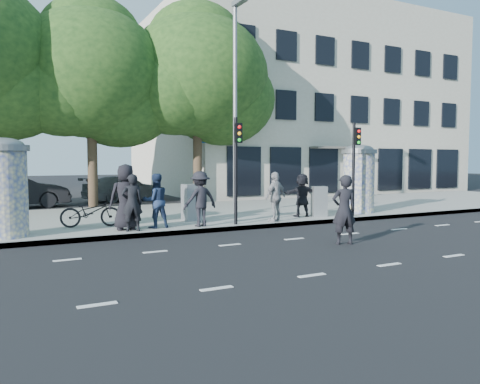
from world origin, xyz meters
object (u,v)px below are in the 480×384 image
ped_b (132,203)px  car_right (124,188)px  bicycle (91,212)px  cabinet_right (319,201)px  ped_f (302,195)px  ad_column_left (3,185)px  traffic_pole_far (355,159)px  ped_e (276,197)px  car_mid (14,191)px  ad_column_right (359,177)px  ped_c (156,201)px  street_lamp (236,92)px  man_road (344,210)px  ped_a (126,197)px  traffic_pole_near (237,159)px  cabinet_left (192,202)px  ped_d (200,199)px

ped_b → car_right: ped_b is taller
bicycle → cabinet_right: size_ratio=1.63×
bicycle → car_right: (3.48, 10.43, 0.04)m
bicycle → ped_f: bearing=-85.3°
ad_column_left → traffic_pole_far: traffic_pole_far is taller
ped_e → car_mid: 12.85m
ad_column_right → ped_f: size_ratio=1.69×
ped_f → car_mid: (-9.18, 9.63, -0.16)m
car_mid → ped_c: bearing=-164.1°
ped_b → ped_c: size_ratio=1.00×
street_lamp → cabinet_right: bearing=-45.6°
man_road → car_mid: man_road is taller
man_road → bicycle: size_ratio=1.02×
ad_column_left → traffic_pole_far: bearing=-3.5°
ad_column_left → cabinet_right: size_ratio=2.42×
ped_c → cabinet_right: (6.16, 0.09, -0.28)m
ad_column_right → bicycle: size_ratio=1.48×
ad_column_right → ped_f: 2.82m
ad_column_left → bicycle: 2.68m
ped_a → car_right: bearing=-101.2°
ad_column_right → ped_e: bearing=-168.9°
traffic_pole_near → street_lamp: (1.40, 2.84, 2.56)m
ad_column_right → cabinet_right: (-2.15, -0.36, -0.84)m
bicycle → ad_column_right: bearing=-82.8°
ad_column_right → cabinet_left: (-6.69, 0.74, -0.77)m
traffic_pole_far → car_mid: bearing=136.4°
cabinet_right → car_right: size_ratio=0.24×
ad_column_left → cabinet_left: 5.84m
ad_column_right → car_mid: bearing=141.5°
ped_d → car_mid: size_ratio=0.36×
street_lamp → ped_e: bearing=-88.3°
ped_e → man_road: 3.71m
ped_c → cabinet_left: (1.62, 1.19, -0.21)m
ad_column_left → cabinet_left: size_ratio=2.14×
bicycle → car_mid: car_mid is taller
ped_b → ped_c: (0.80, 0.32, -0.00)m
car_right → ped_c: bearing=149.4°
bicycle → ped_d: bearing=-103.9°
ped_d → car_right: size_ratio=0.37×
traffic_pole_far → ped_e: size_ratio=2.04×
ped_a → cabinet_right: 7.06m
traffic_pole_far → car_right: (-5.55, 12.00, -1.57)m
ad_column_right → ped_e: 4.43m
ped_c → car_mid: ped_c is taller
ad_column_left → car_mid: size_ratio=0.56×
ped_c → car_right: bearing=-101.9°
traffic_pole_far → cabinet_right: bearing=154.6°
street_lamp → traffic_pole_near: bearing=-116.2°
ped_e → cabinet_right: ped_e is taller
ped_b → ped_f: 6.39m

